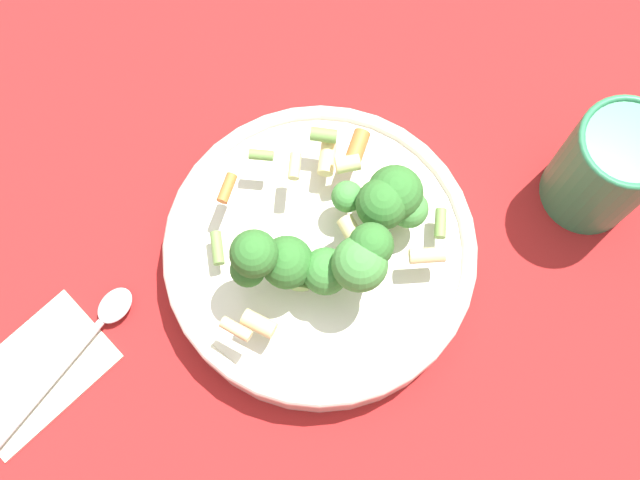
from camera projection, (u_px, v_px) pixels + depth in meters
The scene contains 6 objects.
ground_plane at pixel (320, 260), 0.69m from camera, with size 3.00×3.00×0.00m, color maroon.
bowl at pixel (320, 252), 0.67m from camera, with size 0.28×0.28×0.05m.
pasta_salad at pixel (344, 234), 0.60m from camera, with size 0.21×0.19×0.08m.
cup at pixel (606, 168), 0.66m from camera, with size 0.09×0.09×0.12m.
napkin at pixel (35, 373), 0.66m from camera, with size 0.14×0.11×0.01m.
spoon at pixel (85, 341), 0.66m from camera, with size 0.18×0.03×0.01m.
Camera 1 is at (0.16, 0.11, 0.66)m, focal length 42.00 mm.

